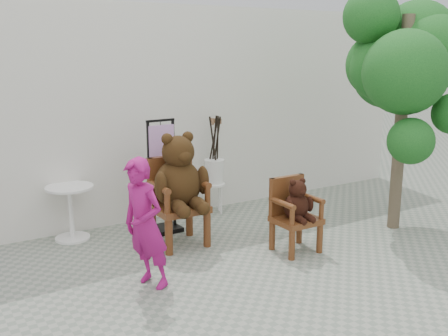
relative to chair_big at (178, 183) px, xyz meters
name	(u,v)px	position (x,y,z in m)	size (l,w,h in m)	color
ground_plane	(270,281)	(0.32, -1.46, -0.79)	(60.00, 60.00, 0.00)	gray
back_wall	(148,111)	(0.32, 1.64, 0.71)	(9.00, 1.00, 3.00)	silver
chair_big	(178,183)	(0.00, 0.00, 0.00)	(0.70, 0.75, 1.42)	#4C2610
chair_small	(295,208)	(1.10, -0.90, -0.25)	(0.51, 0.49, 0.90)	#4C2610
person	(145,224)	(-0.84, -0.94, -0.11)	(0.50, 0.33, 1.37)	#9D1368
cafe_table	(71,206)	(-1.09, 0.89, -0.35)	(0.60, 0.60, 0.70)	white
display_stand	(162,189)	(0.03, 0.54, -0.21)	(0.47, 0.37, 1.51)	black
stool_bucket	(214,171)	(1.03, 0.89, -0.15)	(0.32, 0.32, 1.45)	white
tree	(403,62)	(2.86, -0.86, 1.44)	(1.81, 1.84, 3.16)	#473A2A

